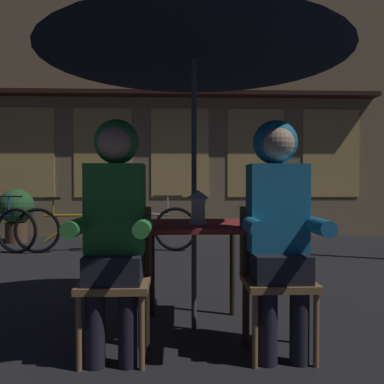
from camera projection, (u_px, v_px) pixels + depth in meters
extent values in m
plane|color=#232326|center=(194.00, 329.00, 2.87)|extent=(60.00, 60.00, 0.00)
cube|color=maroon|center=(194.00, 226.00, 2.86)|extent=(0.72, 0.72, 0.04)
cylinder|color=#2D2319|center=(146.00, 291.00, 2.54)|extent=(0.04, 0.04, 0.70)
cylinder|color=#2D2319|center=(246.00, 290.00, 2.57)|extent=(0.04, 0.04, 0.70)
cylinder|color=#2D2319|center=(152.00, 270.00, 3.16)|extent=(0.04, 0.04, 0.70)
cylinder|color=#2D2319|center=(232.00, 269.00, 3.19)|extent=(0.04, 0.04, 0.70)
cylinder|color=#4C4C51|center=(194.00, 168.00, 2.85)|extent=(0.04, 0.04, 2.25)
cone|color=black|center=(194.00, 31.00, 2.83)|extent=(2.10, 2.10, 0.38)
cube|color=white|center=(198.00, 223.00, 2.81)|extent=(0.11, 0.11, 0.02)
cube|color=white|center=(198.00, 210.00, 2.81)|extent=(0.09, 0.09, 0.16)
pyramid|color=white|center=(198.00, 194.00, 2.80)|extent=(0.11, 0.11, 0.06)
cube|color=olive|center=(115.00, 284.00, 2.41)|extent=(0.40, 0.40, 0.04)
cylinder|color=olive|center=(142.00, 332.00, 2.25)|extent=(0.03, 0.03, 0.41)
cylinder|color=olive|center=(79.00, 333.00, 2.23)|extent=(0.03, 0.03, 0.41)
cylinder|color=olive|center=(146.00, 313.00, 2.59)|extent=(0.03, 0.03, 0.41)
cylinder|color=olive|center=(92.00, 313.00, 2.57)|extent=(0.03, 0.03, 0.41)
cube|color=olive|center=(119.00, 240.00, 2.59)|extent=(0.40, 0.03, 0.42)
cube|color=olive|center=(278.00, 283.00, 2.44)|extent=(0.40, 0.40, 0.04)
cylinder|color=olive|center=(316.00, 330.00, 2.28)|extent=(0.03, 0.03, 0.41)
cylinder|color=olive|center=(255.00, 331.00, 2.27)|extent=(0.03, 0.03, 0.41)
cylinder|color=olive|center=(298.00, 311.00, 2.62)|extent=(0.03, 0.03, 0.41)
cylinder|color=olive|center=(245.00, 312.00, 2.61)|extent=(0.03, 0.03, 0.41)
cube|color=olive|center=(271.00, 239.00, 2.62)|extent=(0.40, 0.03, 0.42)
cylinder|color=black|center=(128.00, 326.00, 2.29)|extent=(0.11, 0.11, 0.45)
cylinder|color=black|center=(95.00, 327.00, 2.28)|extent=(0.11, 0.11, 0.45)
cube|color=black|center=(115.00, 267.00, 2.40)|extent=(0.32, 0.36, 0.16)
cube|color=#338C38|center=(116.00, 208.00, 2.44)|extent=(0.34, 0.22, 0.52)
cylinder|color=#338C38|center=(143.00, 227.00, 2.22)|extent=(0.09, 0.30, 0.09)
cylinder|color=#338C38|center=(76.00, 227.00, 2.21)|extent=(0.09, 0.30, 0.09)
sphere|color=tan|center=(115.00, 143.00, 2.43)|extent=(0.21, 0.21, 0.21)
sphere|color=#338C38|center=(117.00, 142.00, 2.48)|extent=(0.27, 0.27, 0.27)
cylinder|color=black|center=(299.00, 324.00, 2.32)|extent=(0.11, 0.11, 0.45)
cylinder|color=black|center=(268.00, 324.00, 2.32)|extent=(0.11, 0.11, 0.45)
cube|color=black|center=(278.00, 266.00, 2.44)|extent=(0.32, 0.36, 0.16)
cube|color=teal|center=(277.00, 208.00, 2.47)|extent=(0.34, 0.22, 0.52)
cylinder|color=teal|center=(319.00, 227.00, 2.26)|extent=(0.09, 0.30, 0.09)
cylinder|color=teal|center=(254.00, 227.00, 2.25)|extent=(0.09, 0.30, 0.09)
sphere|color=tan|center=(277.00, 143.00, 2.46)|extent=(0.21, 0.21, 0.21)
sphere|color=teal|center=(275.00, 142.00, 2.51)|extent=(0.27, 0.27, 0.27)
cube|color=#937A56|center=(143.00, 78.00, 8.17)|extent=(10.00, 0.60, 6.20)
cube|color=#E0B260|center=(25.00, 152.00, 7.81)|extent=(1.10, 0.02, 1.70)
cube|color=#E0B260|center=(103.00, 153.00, 7.87)|extent=(1.10, 0.02, 1.70)
cube|color=#E0B260|center=(180.00, 153.00, 7.92)|extent=(1.10, 0.02, 1.70)
cube|color=#E0B260|center=(256.00, 153.00, 7.97)|extent=(1.10, 0.02, 1.70)
cube|color=#E0B260|center=(331.00, 153.00, 8.03)|extent=(1.10, 0.02, 1.70)
cube|color=#331914|center=(141.00, 93.00, 7.73)|extent=(9.00, 0.36, 0.08)
torus|color=black|center=(16.00, 231.00, 5.98)|extent=(0.66, 0.19, 0.66)
cylinder|color=#1E4C93|center=(8.00, 206.00, 6.00)|extent=(0.02, 0.02, 0.28)
cylinder|color=black|center=(8.00, 196.00, 6.00)|extent=(0.43, 0.12, 0.02)
torus|color=black|center=(109.00, 229.00, 6.16)|extent=(0.66, 0.12, 0.66)
torus|color=black|center=(37.00, 230.00, 6.01)|extent=(0.66, 0.12, 0.66)
cylinder|color=#B78419|center=(73.00, 215.00, 6.08)|extent=(0.84, 0.12, 0.04)
cylinder|color=#B78419|center=(65.00, 228.00, 6.07)|extent=(0.61, 0.10, 0.44)
cylinder|color=#B78419|center=(53.00, 207.00, 6.04)|extent=(0.02, 0.02, 0.24)
cube|color=black|center=(53.00, 198.00, 6.03)|extent=(0.21, 0.10, 0.04)
cylinder|color=#B78419|center=(100.00, 206.00, 6.13)|extent=(0.02, 0.02, 0.28)
cylinder|color=black|center=(100.00, 196.00, 6.13)|extent=(0.44, 0.07, 0.02)
torus|color=black|center=(176.00, 229.00, 6.19)|extent=(0.66, 0.12, 0.66)
torus|color=black|center=(109.00, 228.00, 6.27)|extent=(0.66, 0.12, 0.66)
cylinder|color=#ADA89E|center=(142.00, 215.00, 6.22)|extent=(0.84, 0.13, 0.04)
cylinder|color=#ADA89E|center=(134.00, 226.00, 6.24)|extent=(0.61, 0.10, 0.44)
cylinder|color=#ADA89E|center=(123.00, 207.00, 6.24)|extent=(0.02, 0.02, 0.24)
cube|color=black|center=(123.00, 198.00, 6.24)|extent=(0.21, 0.10, 0.04)
cylinder|color=#ADA89E|center=(168.00, 205.00, 6.19)|extent=(0.02, 0.02, 0.28)
cylinder|color=black|center=(168.00, 196.00, 6.19)|extent=(0.44, 0.07, 0.02)
cylinder|color=brown|center=(16.00, 233.00, 7.09)|extent=(0.36, 0.36, 0.34)
sphere|color=#285B2D|center=(16.00, 206.00, 7.08)|extent=(0.60, 0.60, 0.60)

